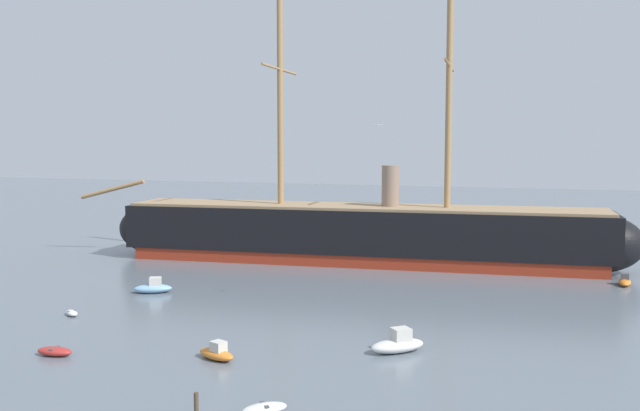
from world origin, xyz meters
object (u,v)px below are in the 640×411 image
at_px(tall_ship, 361,233).
at_px(seagull_in_flight, 377,125).
at_px(dinghy_foreground_left, 55,351).
at_px(dinghy_foreground_right, 265,409).
at_px(motorboat_mid_right, 398,344).
at_px(dinghy_mid_left, 72,313).
at_px(dinghy_distant_centre, 385,254).
at_px(motorboat_alongside_bow, 153,287).
at_px(motorboat_near_centre, 217,353).
at_px(motorboat_far_right, 625,281).
at_px(mooring_piling_right_pair, 196,406).

relative_size(tall_ship, seagull_in_flight, 66.92).
xyz_separation_m(dinghy_foreground_left, seagull_in_flight, (18.93, 18.88, 16.29)).
bearing_deg(dinghy_foreground_right, motorboat_mid_right, 71.24).
height_order(dinghy_mid_left, motorboat_mid_right, motorboat_mid_right).
relative_size(dinghy_foreground_right, motorboat_mid_right, 0.64).
relative_size(tall_ship, dinghy_foreground_right, 26.05).
bearing_deg(motorboat_mid_right, dinghy_distant_centre, 104.26).
distance_m(tall_ship, motorboat_mid_right, 37.71).
relative_size(dinghy_foreground_left, dinghy_foreground_right, 1.00).
bearing_deg(motorboat_alongside_bow, motorboat_near_centre, -48.39).
height_order(dinghy_foreground_left, motorboat_near_centre, motorboat_near_centre).
bearing_deg(motorboat_near_centre, tall_ship, 90.56).
xyz_separation_m(tall_ship, motorboat_mid_right, (12.15, -35.57, -3.08)).
relative_size(dinghy_mid_left, dinghy_distant_centre, 0.86).
distance_m(tall_ship, motorboat_alongside_bow, 28.22).
distance_m(dinghy_distant_centre, seagull_in_flight, 35.28).
distance_m(motorboat_mid_right, motorboat_far_right, 35.47).
bearing_deg(dinghy_foreground_right, dinghy_distant_centre, 95.95).
bearing_deg(seagull_in_flight, tall_ship, 107.52).
height_order(dinghy_foreground_right, dinghy_mid_left, dinghy_foreground_right).
bearing_deg(motorboat_far_right, motorboat_near_centre, -129.16).
xyz_separation_m(motorboat_near_centre, motorboat_mid_right, (11.74, 5.63, 0.15)).
height_order(dinghy_mid_left, dinghy_distant_centre, dinghy_distant_centre).
distance_m(motorboat_near_centre, dinghy_mid_left, 19.14).
distance_m(dinghy_mid_left, motorboat_mid_right, 29.45).
height_order(dinghy_distant_centre, seagull_in_flight, seagull_in_flight).
height_order(tall_ship, dinghy_foreground_left, tall_ship).
bearing_deg(motorboat_near_centre, dinghy_foreground_right, -49.55).
xyz_separation_m(dinghy_foreground_left, motorboat_near_centre, (11.40, 2.80, 0.15)).
relative_size(motorboat_far_right, dinghy_distant_centre, 1.29).
distance_m(dinghy_mid_left, mooring_piling_right_pair, 27.52).
bearing_deg(motorboat_alongside_bow, dinghy_mid_left, -100.60).
distance_m(motorboat_near_centre, motorboat_far_right, 46.81).
relative_size(motorboat_near_centre, motorboat_mid_right, 0.80).
bearing_deg(dinghy_foreground_right, seagull_in_flight, 88.83).
height_order(tall_ship, seagull_in_flight, tall_ship).
bearing_deg(mooring_piling_right_pair, dinghy_distant_centre, 92.39).
xyz_separation_m(dinghy_distant_centre, seagull_in_flight, (6.23, -30.64, 16.35)).
distance_m(tall_ship, dinghy_foreground_left, 45.48).
bearing_deg(dinghy_foreground_left, motorboat_alongside_bow, 101.90).
relative_size(dinghy_foreground_left, seagull_in_flight, 2.57).
bearing_deg(motorboat_alongside_bow, tall_ship, 56.89).
bearing_deg(seagull_in_flight, motorboat_mid_right, -68.03).
bearing_deg(dinghy_distant_centre, seagull_in_flight, -78.51).
xyz_separation_m(dinghy_foreground_left, mooring_piling_right_pair, (15.07, -7.19, 0.42)).
bearing_deg(dinghy_distant_centre, motorboat_mid_right, -75.74).
bearing_deg(motorboat_far_right, seagull_in_flight, -137.47).
distance_m(tall_ship, dinghy_mid_left, 38.10).
height_order(motorboat_far_right, mooring_piling_right_pair, mooring_piling_right_pair).
distance_m(dinghy_foreground_right, motorboat_far_right, 49.91).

